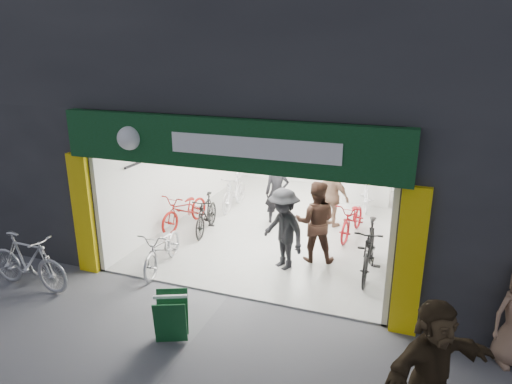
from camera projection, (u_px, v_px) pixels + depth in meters
The scene contains 16 objects.
ground at pixel (228, 296), 8.91m from camera, with size 60.00×60.00×0.00m, color #56565B.
building at pixel (335, 60), 11.75m from camera, with size 17.00×10.27×8.00m.
bike_left_front at pixel (163, 248), 9.89m from camera, with size 0.63×1.82×0.95m, color #A4A5A9.
bike_left_midfront at pixel (206, 214), 11.78m from camera, with size 0.48×1.69×1.02m, color black.
bike_left_midback at pixel (185, 210), 12.15m from camera, with size 0.66×1.89×1.00m, color maroon.
bike_left_back at pixel (234, 192), 13.52m from camera, with size 0.50×1.77×1.07m, color silver.
bike_right_front at pixel (369, 250), 9.54m from camera, with size 0.56×1.98×1.19m, color black.
bike_right_mid at pixel (353, 219), 11.56m from camera, with size 0.63×1.80×0.95m, color maroon.
bike_right_back at pixel (365, 190), 13.60m from camera, with size 0.54×1.90×1.14m, color silver.
parked_bike at pixel (28, 261), 9.04m from camera, with size 0.55×1.95×1.17m, color #B4B5B9.
customer_a at pixel (277, 193), 12.29m from camera, with size 0.64×0.42×1.77m, color black.
customer_b at pixel (315, 222), 10.09m from camera, with size 0.91×0.71×1.88m, color #372119.
customer_c at pixel (283, 230), 9.74m from camera, with size 1.18×0.68×1.83m, color black.
customer_d at pixel (333, 197), 12.03m from camera, with size 1.01×0.42×1.72m, color #87644E.
pedestrian_far at pixel (432, 365), 5.63m from camera, with size 1.66×0.53×1.79m, color #332717.
sandwich_board at pixel (171, 316), 7.45m from camera, with size 0.69×0.70×0.80m.
Camera 1 is at (3.22, -7.19, 4.66)m, focal length 32.00 mm.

